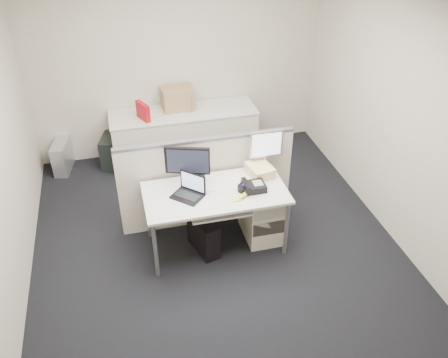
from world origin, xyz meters
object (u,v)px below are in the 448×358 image
object	(u,v)px
monitor_main	(188,167)
desk_phone	(254,187)
laptop	(187,188)
desk	(215,197)

from	to	relation	value
monitor_main	desk_phone	bearing A→B (deg)	-2.26
laptop	desk_phone	xyz separation A→B (m)	(0.70, -0.04, -0.08)
laptop	desk	bearing A→B (deg)	47.58
monitor_main	desk_phone	size ratio (longest dim) A/B	1.99
desk	laptop	bearing A→B (deg)	-176.19
laptop	desk_phone	world-z (taller)	laptop
desk	laptop	size ratio (longest dim) A/B	4.95
laptop	desk_phone	size ratio (longest dim) A/B	1.28
desk	desk_phone	world-z (taller)	desk_phone
desk	desk_phone	bearing A→B (deg)	-9.18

